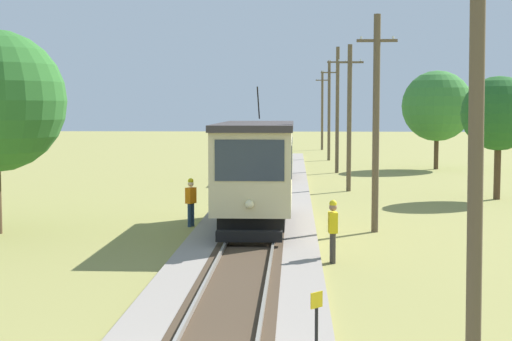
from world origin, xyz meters
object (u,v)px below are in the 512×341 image
at_px(utility_pole_near_tram, 376,121).
at_px(trackside_signal_marker, 316,321).
at_px(utility_pole_foreground, 476,142).
at_px(utility_pole_distant, 329,109).
at_px(red_tram, 256,169).
at_px(utility_pole_mid, 349,117).
at_px(track_worker, 333,228).
at_px(freight_car, 272,154).
at_px(utility_pole_horizon, 322,109).
at_px(utility_pole_far, 337,109).
at_px(second_worker, 191,200).
at_px(tree_right_near, 499,114).
at_px(tree_horizon, 437,106).

height_order(utility_pole_near_tram, trackside_signal_marker, utility_pole_near_tram).
distance_m(utility_pole_foreground, utility_pole_distant, 51.64).
xyz_separation_m(red_tram, utility_pole_distant, (4.17, 36.75, 2.01)).
relative_size(utility_pole_mid, track_worker, 4.26).
xyz_separation_m(freight_car, utility_pole_horizon, (4.17, 33.65, 2.61)).
height_order(utility_pole_far, utility_pole_horizon, utility_pole_far).
height_order(freight_car, utility_pole_mid, utility_pole_mid).
distance_m(freight_car, utility_pole_horizon, 34.01).
height_order(utility_pole_near_tram, track_worker, utility_pole_near_tram).
bearing_deg(utility_pole_near_tram, freight_car, 102.35).
bearing_deg(utility_pole_distant, freight_car, -103.20).
xyz_separation_m(utility_pole_mid, second_worker, (-6.61, -12.26, -2.91)).
bearing_deg(trackside_signal_marker, utility_pole_near_tram, 80.03).
xyz_separation_m(utility_pole_distant, trackside_signal_marker, (-2.43, -50.66, -3.54)).
xyz_separation_m(utility_pole_near_tram, utility_pole_mid, (0.00, 13.14, 0.02)).
relative_size(utility_pole_foreground, trackside_signal_marker, 6.30).
height_order(utility_pole_horizon, tree_right_near, utility_pole_horizon).
bearing_deg(red_tram, utility_pole_distant, 83.53).
xyz_separation_m(red_tram, tree_horizon, (11.36, 27.84, 2.27)).
distance_m(red_tram, utility_pole_horizon, 52.80).
relative_size(freight_car, utility_pole_foreground, 0.70).
distance_m(utility_pole_mid, utility_pole_far, 11.30).
bearing_deg(track_worker, utility_pole_distant, -96.40).
height_order(red_tram, utility_pole_far, utility_pole_far).
relative_size(second_worker, tree_right_near, 0.31).
height_order(utility_pole_mid, tree_right_near, utility_pole_mid).
xyz_separation_m(utility_pole_horizon, track_worker, (-1.74, -58.22, -3.18)).
height_order(utility_pole_far, track_worker, utility_pole_far).
bearing_deg(utility_pole_distant, red_tram, -96.47).
distance_m(freight_car, second_worker, 18.35).
bearing_deg(utility_pole_horizon, utility_pole_mid, -90.00).
distance_m(utility_pole_horizon, track_worker, 58.33).
distance_m(utility_pole_foreground, trackside_signal_marker, 4.09).
xyz_separation_m(utility_pole_foreground, second_worker, (-6.61, 15.66, -2.83)).
bearing_deg(tree_right_near, track_worker, -118.87).
bearing_deg(track_worker, freight_car, -88.40).
bearing_deg(utility_pole_far, tree_horizon, 26.08).
xyz_separation_m(utility_pole_foreground, utility_pole_mid, (0.00, 27.92, 0.08)).
xyz_separation_m(utility_pole_far, utility_pole_distant, (-0.00, 12.42, -0.07)).
xyz_separation_m(freight_car, utility_pole_near_tram, (4.17, -19.06, 2.32)).
height_order(utility_pole_mid, utility_pole_horizon, utility_pole_horizon).
bearing_deg(utility_pole_distant, utility_pole_mid, -90.00).
distance_m(freight_car, tree_horizon, 14.72).
bearing_deg(utility_pole_horizon, trackside_signal_marker, -92.09).
xyz_separation_m(utility_pole_distant, tree_horizon, (7.19, -8.90, 0.26)).
bearing_deg(track_worker, utility_pole_near_tram, -111.59).
bearing_deg(utility_pole_distant, utility_pole_near_tram, -90.00).
distance_m(red_tram, utility_pole_far, 24.77).
bearing_deg(tree_right_near, utility_pole_distant, 104.19).
relative_size(utility_pole_distant, track_worker, 4.60).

